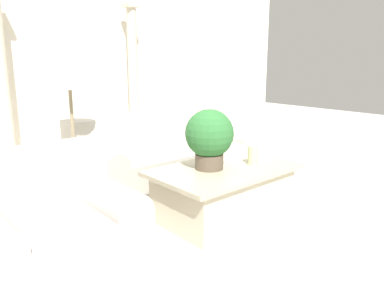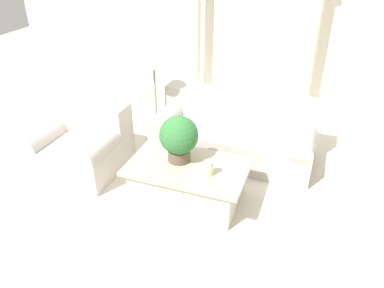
{
  "view_description": "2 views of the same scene",
  "coord_description": "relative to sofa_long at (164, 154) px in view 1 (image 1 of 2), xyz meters",
  "views": [
    {
      "loc": [
        -2.36,
        -2.68,
        1.47
      ],
      "look_at": [
        0.11,
        0.17,
        0.61
      ],
      "focal_mm": 35.0,
      "sensor_mm": 36.0,
      "label": 1
    },
    {
      "loc": [
        1.31,
        -3.66,
        2.81
      ],
      "look_at": [
        0.03,
        -0.16,
        0.65
      ],
      "focal_mm": 35.0,
      "sensor_mm": 36.0,
      "label": 2
    }
  ],
  "objects": [
    {
      "name": "coffee_table",
      "position": [
        -0.23,
        -1.24,
        -0.08
      ],
      "size": [
        1.35,
        0.83,
        0.48
      ],
      "color": "beige",
      "rests_on": "ground_plane"
    },
    {
      "name": "potted_plant",
      "position": [
        -0.36,
        -1.17,
        0.45
      ],
      "size": [
        0.44,
        0.44,
        0.55
      ],
      "color": "brown",
      "rests_on": "coffee_table"
    },
    {
      "name": "loveseat",
      "position": [
        -1.82,
        -1.02,
        0.01
      ],
      "size": [
        1.1,
        1.0,
        0.82
      ],
      "color": "beige",
      "rests_on": "ground_plane"
    },
    {
      "name": "pillar_candle",
      "position": [
        0.05,
        -1.34,
        0.24
      ],
      "size": [
        0.1,
        0.1,
        0.18
      ],
      "color": "beige",
      "rests_on": "coffee_table"
    },
    {
      "name": "ground_plane",
      "position": [
        -0.28,
        -0.88,
        -0.33
      ],
      "size": [
        16.0,
        16.0,
        0.0
      ],
      "primitive_type": "plane",
      "color": "silver"
    },
    {
      "name": "sofa_long",
      "position": [
        0.0,
        0.0,
        0.0
      ],
      "size": [
        2.19,
        1.0,
        0.82
      ],
      "color": "#B7B2A8",
      "rests_on": "ground_plane"
    },
    {
      "name": "column_right",
      "position": [
        0.79,
        1.89,
        0.86
      ],
      "size": [
        0.23,
        0.23,
        2.33
      ],
      "color": "beige",
      "rests_on": "ground_plane"
    },
    {
      "name": "wall_back",
      "position": [
        -0.28,
        2.21,
        1.27
      ],
      "size": [
        10.0,
        0.06,
        3.2
      ],
      "color": "silver",
      "rests_on": "ground_plane"
    },
    {
      "name": "column_left",
      "position": [
        -1.25,
        1.89,
        0.86
      ],
      "size": [
        0.23,
        0.23,
        2.33
      ],
      "color": "beige",
      "rests_on": "ground_plane"
    },
    {
      "name": "floor_lamp",
      "position": [
        -1.16,
        -0.08,
        0.93
      ],
      "size": [
        0.44,
        0.44,
        1.47
      ],
      "color": "gray",
      "rests_on": "ground_plane"
    }
  ]
}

